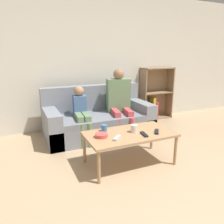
# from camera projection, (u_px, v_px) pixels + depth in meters

# --- Properties ---
(ground_plane) EXTENTS (22.00, 22.00, 0.00)m
(ground_plane) POSITION_uv_depth(u_px,v_px,m) (181.00, 198.00, 2.27)
(ground_plane) COLOR tan
(wall_back) EXTENTS (12.00, 0.06, 2.60)m
(wall_back) POSITION_uv_depth(u_px,v_px,m) (93.00, 61.00, 4.31)
(wall_back) COLOR beige
(wall_back) RESTS_ON ground_plane
(couch) EXTENTS (1.89, 0.89, 0.87)m
(couch) POSITION_uv_depth(u_px,v_px,m) (98.00, 119.00, 3.98)
(couch) COLOR gray
(couch) RESTS_ON ground_plane
(bookshelf) EXTENTS (0.74, 0.28, 1.14)m
(bookshelf) POSITION_uv_depth(u_px,v_px,m) (153.00, 98.00, 4.94)
(bookshelf) COLOR #8E7051
(bookshelf) RESTS_ON ground_plane
(coffee_table) EXTENTS (1.17, 0.64, 0.44)m
(coffee_table) POSITION_uv_depth(u_px,v_px,m) (130.00, 136.00, 2.88)
(coffee_table) COLOR #A87F56
(coffee_table) RESTS_ON ground_plane
(person_adult) EXTENTS (0.48, 0.67, 1.18)m
(person_adult) POSITION_uv_depth(u_px,v_px,m) (119.00, 98.00, 3.96)
(person_adult) COLOR #C6474C
(person_adult) RESTS_ON ground_plane
(person_child) EXTENTS (0.27, 0.63, 0.91)m
(person_child) POSITION_uv_depth(u_px,v_px,m) (81.00, 111.00, 3.65)
(person_child) COLOR #66845B
(person_child) RESTS_ON ground_plane
(cup_near) EXTENTS (0.08, 0.08, 0.09)m
(cup_near) POSITION_uv_depth(u_px,v_px,m) (104.00, 128.00, 2.93)
(cup_near) COLOR #3D70B2
(cup_near) RESTS_ON coffee_table
(cup_far) EXTENTS (0.09, 0.09, 0.10)m
(cup_far) POSITION_uv_depth(u_px,v_px,m) (134.00, 129.00, 2.88)
(cup_far) COLOR silver
(cup_far) RESTS_ON coffee_table
(tv_remote_0) EXTENTS (0.08, 0.18, 0.02)m
(tv_remote_0) POSITION_uv_depth(u_px,v_px,m) (144.00, 134.00, 2.79)
(tv_remote_0) COLOR black
(tv_remote_0) RESTS_ON coffee_table
(tv_remote_1) EXTENTS (0.14, 0.17, 0.02)m
(tv_remote_1) POSITION_uv_depth(u_px,v_px,m) (157.00, 132.00, 2.89)
(tv_remote_1) COLOR black
(tv_remote_1) RESTS_ON coffee_table
(tv_remote_2) EXTENTS (0.16, 0.15, 0.02)m
(tv_remote_2) POSITION_uv_depth(u_px,v_px,m) (117.00, 138.00, 2.68)
(tv_remote_2) COLOR #B7B7BC
(tv_remote_2) RESTS_ON coffee_table
(snack_bowl) EXTENTS (0.16, 0.16, 0.05)m
(snack_bowl) POSITION_uv_depth(u_px,v_px,m) (101.00, 135.00, 2.73)
(snack_bowl) COLOR #DB4C47
(snack_bowl) RESTS_ON coffee_table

